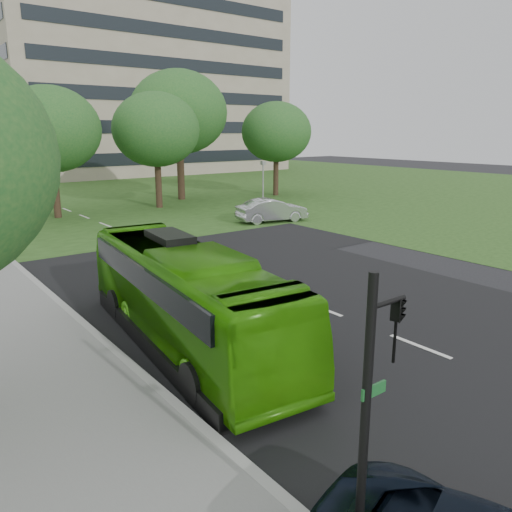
# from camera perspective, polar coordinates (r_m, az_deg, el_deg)

# --- Properties ---
(ground) EXTENTS (160.00, 160.00, 0.00)m
(ground) POSITION_cam_1_polar(r_m,az_deg,el_deg) (16.25, 12.38, -7.79)
(ground) COLOR black
(ground) RESTS_ON ground
(street_surfaces) EXTENTS (120.00, 120.00, 0.15)m
(street_surfaces) POSITION_cam_1_polar(r_m,az_deg,el_deg) (34.78, -17.90, 3.56)
(street_surfaces) COLOR black
(street_surfaces) RESTS_ON ground
(office_building) EXTENTS (40.10, 20.10, 25.00)m
(office_building) POSITION_cam_1_polar(r_m,az_deg,el_deg) (79.34, -12.84, 18.46)
(office_building) COLOR gray
(office_building) RESTS_ON ground
(tree_park_b) EXTENTS (6.87, 6.87, 9.01)m
(tree_park_b) POSITION_cam_1_polar(r_m,az_deg,el_deg) (37.74, -22.51, 13.21)
(tree_park_b) COLOR black
(tree_park_b) RESTS_ON ground
(tree_park_c) EXTENTS (6.75, 6.75, 8.96)m
(tree_park_c) POSITION_cam_1_polar(r_m,az_deg,el_deg) (40.61, -11.37, 13.97)
(tree_park_c) COLOR black
(tree_park_c) RESTS_ON ground
(tree_park_d) EXTENTS (8.43, 8.43, 11.15)m
(tree_park_d) POSITION_cam_1_polar(r_m,az_deg,el_deg) (45.36, -8.84, 15.91)
(tree_park_d) COLOR black
(tree_park_d) RESTS_ON ground
(tree_park_e) EXTENTS (6.50, 6.50, 8.66)m
(tree_park_e) POSITION_cam_1_polar(r_m,az_deg,el_deg) (47.82, 2.34, 13.96)
(tree_park_e) COLOR black
(tree_park_e) RESTS_ON ground
(bus) EXTENTS (3.52, 10.50, 2.87)m
(bus) POSITION_cam_1_polar(r_m,az_deg,el_deg) (14.30, -8.08, -4.53)
(bus) COLOR #38960C
(bus) RESTS_ON ground
(sedan) EXTENTS (5.03, 2.70, 1.58)m
(sedan) POSITION_cam_1_polar(r_m,az_deg,el_deg) (33.79, 1.82, 5.25)
(sedan) COLOR #B0B0B5
(sedan) RESTS_ON ground
(traffic_light) EXTENTS (0.71, 0.21, 4.37)m
(traffic_light) POSITION_cam_1_polar(r_m,az_deg,el_deg) (6.77, 13.21, -16.43)
(traffic_light) COLOR black
(traffic_light) RESTS_ON ground
(camera_pole) EXTENTS (0.39, 0.36, 3.80)m
(camera_pole) POSITION_cam_1_polar(r_m,az_deg,el_deg) (37.83, 0.82, 8.74)
(camera_pole) COLOR gray
(camera_pole) RESTS_ON ground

